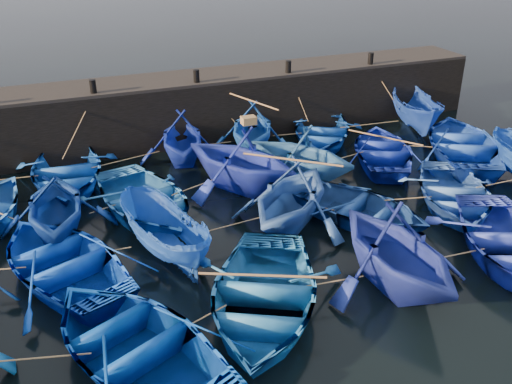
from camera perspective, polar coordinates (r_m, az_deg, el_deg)
name	(u,v)px	position (r m, az deg, el deg)	size (l,w,h in m)	color
ground	(298,262)	(15.99, 4.27, -7.02)	(120.00, 120.00, 0.00)	black
quay_wall	(192,109)	(24.41, -6.40, 8.29)	(26.00, 2.50, 2.50)	black
quay_top	(191,78)	(24.03, -6.56, 11.26)	(26.00, 2.50, 0.12)	black
bollard_1	(93,86)	(22.41, -15.99, 10.12)	(0.24, 0.24, 0.50)	black
bollard_2	(196,76)	(23.11, -5.98, 11.47)	(0.24, 0.24, 0.50)	black
bollard_3	(288,67)	(24.46, 3.25, 12.40)	(0.24, 0.24, 0.50)	black
bollard_4	(371,58)	(26.35, 11.40, 12.96)	(0.24, 0.24, 0.50)	black
boat_1	(66,172)	(21.04, -18.51, 1.91)	(3.70, 5.18, 1.07)	#0C3F99
boat_2	(182,137)	(21.98, -7.44, 5.50)	(3.32, 3.85, 2.03)	#1229A3
boat_3	(252,127)	(22.73, -0.39, 6.51)	(3.41, 3.96, 2.08)	#144BAD
boat_4	(321,131)	(23.95, 6.52, 6.04)	(3.50, 4.89, 1.01)	navy
boat_5	(417,112)	(26.08, 15.76, 7.72)	(1.65, 4.38, 1.69)	#183D9E
boat_7	(56,204)	(17.70, -19.40, -1.16)	(3.40, 3.95, 2.08)	navy
boat_8	(144,200)	(18.36, -11.13, -0.82)	(3.71, 5.19, 1.08)	blue
boat_9	(241,158)	(19.48, -1.55, 3.43)	(3.87, 4.49, 2.36)	#1B2D9D
boat_10	(300,153)	(20.11, 4.38, 3.87)	(3.59, 4.16, 2.19)	#2B65A5
boat_11	(383,150)	(22.49, 12.62, 4.12)	(3.36, 4.69, 0.97)	navy
boat_12	(464,144)	(23.73, 20.08, 4.56)	(4.04, 5.65, 1.17)	blue
boat_14	(63,260)	(15.87, -18.78, -6.50)	(3.72, 5.21, 1.08)	#0736B7
boat_15	(163,234)	(15.95, -9.27, -4.17)	(1.49, 3.96, 1.53)	#1546A5
boat_16	(291,195)	(17.11, 3.54, -0.28)	(3.65, 4.23, 2.23)	#2B55A2
boat_17	(360,208)	(18.02, 10.32, -1.54)	(3.24, 4.53, 0.94)	navy
boat_18	(454,194)	(19.62, 19.20, -0.15)	(3.41, 4.77, 0.99)	blue
boat_21	(135,342)	(12.77, -12.02, -14.50)	(3.80, 5.31, 1.10)	navy
boat_22	(262,296)	(13.74, 0.62, -10.36)	(3.88, 5.42, 1.12)	#175C97
boat_23	(396,248)	(14.79, 13.86, -5.48)	(3.82, 4.43, 2.33)	navy
boat_24	(510,242)	(17.26, 24.08, -4.61)	(3.83, 5.36, 1.11)	#2134AF
wooden_crate	(249,120)	(19.10, -0.74, 7.18)	(0.48, 0.35, 0.26)	olive
mooring_ropes	(243,168)	(19.52, -1.30, 2.45)	(18.71, 11.78, 2.10)	tan
loose_oars	(302,156)	(18.49, 4.62, 3.58)	(10.11, 11.82, 1.31)	#99724C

